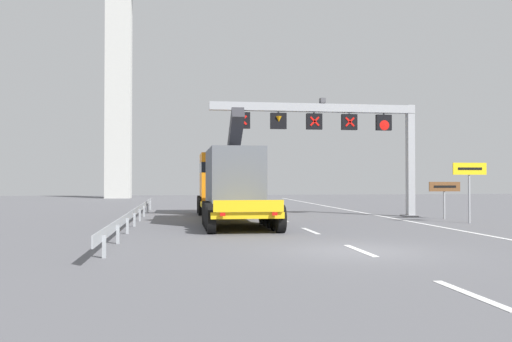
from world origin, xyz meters
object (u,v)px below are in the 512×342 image
tourist_info_sign_brown (444,190)px  overhead_lane_gantry (338,125)px  heavy_haul_truck_yellow (228,181)px  exit_sign_yellow (469,177)px  bridge_pylon_distant (119,26)px

tourist_info_sign_brown → overhead_lane_gantry: bearing=157.1°
heavy_haul_truck_yellow → tourist_info_sign_brown: bearing=-7.7°
exit_sign_yellow → heavy_haul_truck_yellow: bearing=159.9°
overhead_lane_gantry → tourist_info_sign_brown: overhead_lane_gantry is taller
heavy_haul_truck_yellow → exit_sign_yellow: bearing=-20.1°
overhead_lane_gantry → bridge_pylon_distant: bearing=115.6°
tourist_info_sign_brown → bridge_pylon_distant: bearing=120.8°
heavy_haul_truck_yellow → tourist_info_sign_brown: (11.29, -1.53, -0.47)m
overhead_lane_gantry → heavy_haul_truck_yellow: overhead_lane_gantry is taller
tourist_info_sign_brown → heavy_haul_truck_yellow: bearing=172.3°
overhead_lane_gantry → heavy_haul_truck_yellow: bearing=-174.2°
heavy_haul_truck_yellow → exit_sign_yellow: size_ratio=4.86×
exit_sign_yellow → bridge_pylon_distant: 45.79m
overhead_lane_gantry → tourist_info_sign_brown: (5.12, -2.16, -3.59)m
heavy_haul_truck_yellow → exit_sign_yellow: heavy_haul_truck_yellow is taller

